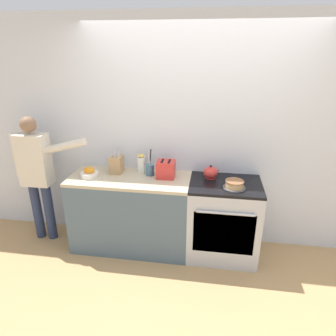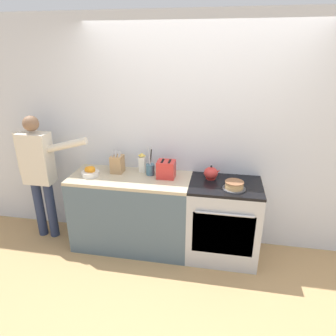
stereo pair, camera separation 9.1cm
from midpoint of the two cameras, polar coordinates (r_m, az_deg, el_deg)
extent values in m
plane|color=tan|center=(3.47, 3.35, -18.16)|extent=(16.00, 16.00, 0.00)
cube|color=silver|center=(3.40, 4.82, 5.85)|extent=(8.00, 0.04, 2.60)
cube|color=#4C6070|center=(3.58, -7.73, -8.61)|extent=(1.35, 0.59, 0.86)
cube|color=#BCAD8E|center=(3.38, -8.11, -2.05)|extent=(1.35, 0.59, 0.03)
cube|color=#B7BABF|center=(3.46, 9.66, -9.87)|extent=(0.77, 0.59, 0.86)
cube|color=black|center=(3.20, 9.71, -12.21)|extent=(0.63, 0.01, 0.48)
cylinder|color=#B7BABF|center=(3.05, 10.02, -8.54)|extent=(0.57, 0.02, 0.02)
cube|color=black|center=(3.25, 10.15, -3.13)|extent=(0.77, 0.59, 0.03)
cylinder|color=#4C4C51|center=(3.15, 11.67, -3.69)|extent=(0.23, 0.23, 0.01)
cylinder|color=tan|center=(3.14, 11.70, -3.34)|extent=(0.19, 0.19, 0.03)
cylinder|color=tan|center=(3.12, 11.74, -2.80)|extent=(0.18, 0.18, 0.03)
cylinder|color=brown|center=(3.12, 11.77, -2.46)|extent=(0.19, 0.19, 0.01)
cylinder|color=red|center=(3.35, 7.28, -1.84)|extent=(0.11, 0.11, 0.01)
ellipsoid|color=red|center=(3.32, 7.33, -0.86)|extent=(0.15, 0.15, 0.13)
cone|color=red|center=(3.31, 8.61, -0.56)|extent=(0.08, 0.03, 0.07)
sphere|color=black|center=(3.29, 7.39, 0.39)|extent=(0.02, 0.02, 0.02)
cube|color=tan|center=(3.48, -10.53, 0.64)|extent=(0.13, 0.15, 0.20)
cylinder|color=#B2B2B7|center=(3.42, -11.50, 2.45)|extent=(0.01, 0.03, 0.06)
cylinder|color=#B2B2B7|center=(3.41, -10.88, 2.50)|extent=(0.01, 0.03, 0.07)
cylinder|color=#B2B2B7|center=(3.39, -10.24, 2.45)|extent=(0.01, 0.03, 0.07)
cylinder|color=#B2B2B7|center=(3.45, -11.33, 2.75)|extent=(0.01, 0.04, 0.08)
cylinder|color=#B2B2B7|center=(3.44, -10.69, 2.66)|extent=(0.01, 0.03, 0.07)
cylinder|color=#B2B2B7|center=(3.43, -10.05, 2.58)|extent=(0.01, 0.03, 0.06)
cylinder|color=#B2B2B7|center=(3.48, -11.14, 2.88)|extent=(0.01, 0.03, 0.07)
cylinder|color=#477084|center=(3.39, -4.27, -0.34)|extent=(0.09, 0.09, 0.12)
cylinder|color=#B7BABF|center=(3.36, -4.39, 1.79)|extent=(0.04, 0.03, 0.29)
cylinder|color=black|center=(3.36, -4.21, 1.51)|extent=(0.04, 0.02, 0.26)
cylinder|color=#B7BABF|center=(3.33, -4.37, 1.51)|extent=(0.04, 0.01, 0.28)
cylinder|color=silver|center=(3.47, -15.45, -1.22)|extent=(0.20, 0.20, 0.05)
sphere|color=orange|center=(3.45, -15.60, -0.49)|extent=(0.08, 0.08, 0.08)
sphere|color=orange|center=(3.45, -15.58, -0.51)|extent=(0.07, 0.07, 0.07)
sphere|color=orange|center=(3.46, -15.95, -0.47)|extent=(0.07, 0.07, 0.07)
sphere|color=orange|center=(3.44, -15.25, -0.47)|extent=(0.08, 0.08, 0.08)
cube|color=red|center=(3.30, -1.20, -0.26)|extent=(0.19, 0.17, 0.19)
cube|color=black|center=(3.27, -1.88, 1.37)|extent=(0.02, 0.12, 0.00)
cube|color=black|center=(3.26, -0.54, 1.30)|extent=(0.02, 0.12, 0.00)
cube|color=black|center=(3.31, -3.00, 0.46)|extent=(0.02, 0.02, 0.01)
cube|color=white|center=(3.47, -5.82, 0.64)|extent=(0.07, 0.07, 0.18)
pyramid|color=#E0BC4C|center=(3.42, -5.90, 2.55)|extent=(0.07, 0.07, 0.03)
cylinder|color=#283351|center=(4.09, -24.22, -7.40)|extent=(0.11, 0.11, 0.74)
cylinder|color=#283351|center=(4.01, -22.27, -7.68)|extent=(0.11, 0.11, 0.74)
cube|color=beige|center=(3.78, -24.75, 1.43)|extent=(0.34, 0.20, 0.61)
cylinder|color=beige|center=(3.89, -27.45, 2.19)|extent=(0.08, 0.08, 0.52)
cylinder|color=beige|center=(3.53, -19.86, 3.93)|extent=(0.52, 0.08, 0.21)
sphere|color=#846047|center=(3.68, -25.75, 7.46)|extent=(0.18, 0.18, 0.18)
camera|label=1|loc=(0.05, -90.82, -0.33)|focal=32.00mm
camera|label=2|loc=(0.05, 89.18, 0.33)|focal=32.00mm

